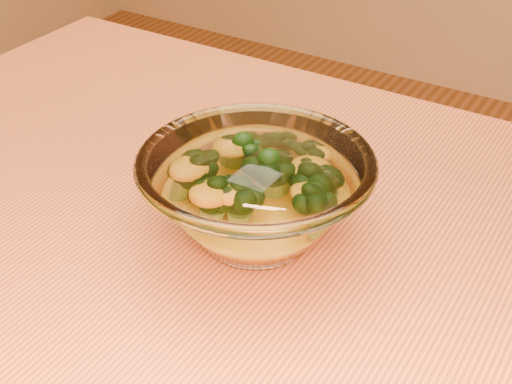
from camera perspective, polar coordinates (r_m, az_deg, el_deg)
glass_bowl at (r=0.59m, az=0.00°, el=-0.34°), size 0.20×0.20×0.09m
cheese_sauce at (r=0.60m, az=0.00°, el=-1.78°), size 0.11×0.11×0.03m
broccoli_heap at (r=0.59m, az=0.32°, el=0.79°), size 0.14×0.13×0.06m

